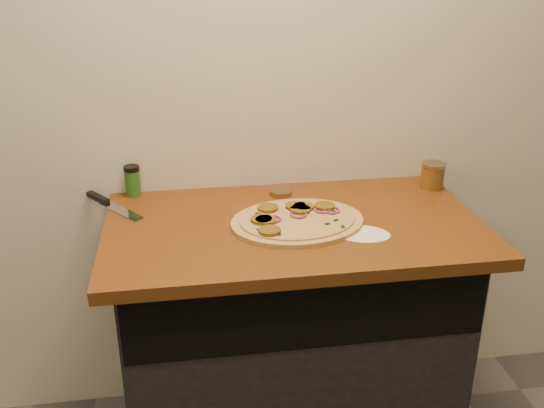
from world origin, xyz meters
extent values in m
cube|color=beige|center=(0.00, 1.75, 1.35)|extent=(4.00, 0.02, 2.70)
cube|color=black|center=(0.00, 1.45, 0.43)|extent=(1.10, 0.60, 0.86)
cube|color=brown|center=(0.00, 1.42, 0.88)|extent=(1.20, 0.70, 0.04)
cylinder|color=tan|center=(0.01, 1.40, 0.91)|extent=(0.47, 0.47, 0.01)
cylinder|color=beige|center=(0.01, 1.40, 0.92)|extent=(0.41, 0.41, 0.01)
cylinder|color=brown|center=(0.03, 1.45, 0.92)|extent=(0.07, 0.07, 0.01)
cylinder|color=brown|center=(-0.07, 1.48, 0.92)|extent=(0.07, 0.07, 0.01)
cylinder|color=brown|center=(-0.09, 1.31, 0.92)|extent=(0.07, 0.07, 0.01)
cylinder|color=brown|center=(0.11, 1.47, 0.92)|extent=(0.07, 0.07, 0.01)
cylinder|color=brown|center=(-0.09, 1.39, 0.92)|extent=(0.07, 0.07, 0.01)
cylinder|color=brown|center=(-0.11, 1.40, 0.92)|extent=(0.07, 0.07, 0.01)
cylinder|color=brown|center=(0.02, 1.48, 0.92)|extent=(0.07, 0.07, 0.01)
cylinder|color=brown|center=(0.04, 1.47, 0.92)|extent=(0.07, 0.07, 0.01)
torus|color=#7D2E65|center=(0.10, 1.44, 0.92)|extent=(0.06, 0.06, 0.01)
torus|color=#7D2E65|center=(0.02, 1.42, 0.92)|extent=(0.06, 0.06, 0.01)
torus|color=#7D2E65|center=(0.13, 1.44, 0.92)|extent=(0.06, 0.06, 0.01)
torus|color=#7D2E65|center=(-0.07, 1.40, 0.92)|extent=(0.06, 0.06, 0.01)
cube|color=black|center=(-0.07, 1.29, 0.92)|extent=(0.02, 0.01, 0.00)
cube|color=black|center=(0.13, 1.31, 0.92)|extent=(0.01, 0.02, 0.00)
cube|color=black|center=(0.01, 1.48, 0.92)|extent=(0.02, 0.02, 0.00)
cube|color=black|center=(-0.12, 1.33, 0.92)|extent=(0.02, 0.01, 0.00)
cube|color=black|center=(-0.10, 1.33, 0.92)|extent=(0.02, 0.01, 0.00)
cube|color=black|center=(0.00, 1.47, 0.92)|extent=(0.01, 0.02, 0.00)
cube|color=black|center=(0.12, 1.36, 0.92)|extent=(0.02, 0.02, 0.00)
cube|color=black|center=(0.13, 1.43, 0.92)|extent=(0.01, 0.02, 0.00)
cube|color=black|center=(0.09, 1.34, 0.92)|extent=(0.02, 0.01, 0.00)
cube|color=black|center=(-0.11, 1.45, 0.92)|extent=(0.02, 0.02, 0.00)
cube|color=#B7BAC1|center=(-0.55, 1.58, 0.90)|extent=(0.16, 0.19, 0.00)
cube|color=black|center=(-0.64, 1.70, 0.91)|extent=(0.09, 0.11, 0.02)
cylinder|color=#957D56|center=(0.00, 1.65, 0.91)|extent=(0.09, 0.09, 0.02)
cylinder|color=maroon|center=(0.55, 1.63, 0.94)|extent=(0.08, 0.08, 0.08)
cylinder|color=#957D56|center=(0.55, 1.63, 0.99)|extent=(0.09, 0.09, 0.01)
cylinder|color=#255A1C|center=(-0.52, 1.72, 0.95)|extent=(0.05, 0.05, 0.09)
cylinder|color=black|center=(-0.52, 1.72, 1.00)|extent=(0.05, 0.05, 0.02)
cylinder|color=white|center=(0.19, 1.30, 0.90)|extent=(0.22, 0.22, 0.00)
camera|label=1|loc=(-0.34, -0.31, 1.71)|focal=40.00mm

